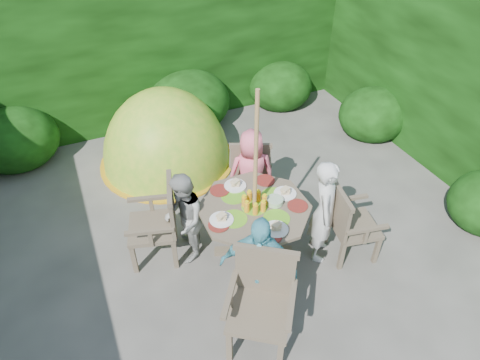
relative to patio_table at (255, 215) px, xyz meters
name	(u,v)px	position (x,y,z in m)	size (l,w,h in m)	color
ground	(232,268)	(-0.33, -0.12, -0.64)	(60.00, 60.00, 0.00)	#484640
hedge_enclosure	(189,123)	(-0.33, 1.21, 0.61)	(9.00, 9.00, 2.50)	black
patio_table	(255,215)	(0.00, 0.00, 0.00)	(1.71, 1.71, 0.91)	#483E2F
parasol_pole	(255,183)	(0.00, 0.00, 0.46)	(0.04, 0.04, 2.20)	olive
garden_chair_right	(349,222)	(1.00, -0.44, -0.13)	(0.61, 0.66, 0.96)	#483E2F
garden_chair_left	(159,222)	(-1.01, 0.43, -0.10)	(0.68, 0.72, 1.01)	#483E2F
garden_chair_back	(250,167)	(0.42, 1.01, -0.14)	(0.71, 0.67, 0.93)	#483E2F
garden_chair_front	(261,300)	(-0.40, -1.01, -0.08)	(0.83, 0.81, 1.04)	#483E2F
child_right	(325,211)	(0.73, -0.31, 0.03)	(0.49, 0.32, 1.35)	silver
child_left	(184,219)	(-0.74, 0.31, -0.05)	(0.57, 0.45, 1.18)	#9C9D98
child_back	(251,173)	(0.30, 0.74, -0.02)	(0.60, 0.39, 1.23)	#E96078
child_front	(258,269)	(-0.31, -0.74, 0.02)	(0.78, 0.32, 1.33)	#52B0C1
dome_tent	(168,161)	(-0.42, 2.27, -0.64)	(2.34, 2.34, 2.38)	#6EB923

